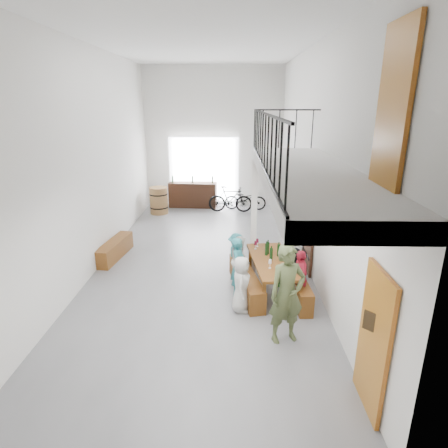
{
  "coord_description": "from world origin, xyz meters",
  "views": [
    {
      "loc": [
        0.76,
        -9.27,
        4.16
      ],
      "look_at": [
        0.57,
        -0.5,
        1.28
      ],
      "focal_mm": 30.0,
      "sensor_mm": 36.0,
      "label": 1
    }
  ],
  "objects_px": {
    "host_standing": "(287,294)",
    "serving_counter": "(193,195)",
    "side_bench": "(115,249)",
    "bench_inner": "(246,281)",
    "oak_barrel": "(159,200)",
    "tasting_table": "(272,263)",
    "bicycle_near": "(245,199)"
  },
  "relations": [
    {
      "from": "serving_counter",
      "to": "bicycle_near",
      "type": "height_order",
      "value": "serving_counter"
    },
    {
      "from": "host_standing",
      "to": "bicycle_near",
      "type": "xyz_separation_m",
      "value": [
        -0.45,
        8.66,
        -0.49
      ]
    },
    {
      "from": "host_standing",
      "to": "bicycle_near",
      "type": "relative_size",
      "value": 1.11
    },
    {
      "from": "oak_barrel",
      "to": "host_standing",
      "type": "relative_size",
      "value": 0.56
    },
    {
      "from": "tasting_table",
      "to": "oak_barrel",
      "type": "height_order",
      "value": "oak_barrel"
    },
    {
      "from": "side_bench",
      "to": "bench_inner",
      "type": "bearing_deg",
      "value": -27.69
    },
    {
      "from": "serving_counter",
      "to": "host_standing",
      "type": "distance_m",
      "value": 9.39
    },
    {
      "from": "serving_counter",
      "to": "bicycle_near",
      "type": "bearing_deg",
      "value": -5.9
    },
    {
      "from": "tasting_table",
      "to": "side_bench",
      "type": "relative_size",
      "value": 1.25
    },
    {
      "from": "oak_barrel",
      "to": "host_standing",
      "type": "bearing_deg",
      "value": -64.66
    },
    {
      "from": "side_bench",
      "to": "host_standing",
      "type": "bearing_deg",
      "value": -41.08
    },
    {
      "from": "host_standing",
      "to": "side_bench",
      "type": "bearing_deg",
      "value": 120.1
    },
    {
      "from": "bench_inner",
      "to": "serving_counter",
      "type": "xyz_separation_m",
      "value": [
        -1.94,
        7.21,
        0.26
      ]
    },
    {
      "from": "bench_inner",
      "to": "bicycle_near",
      "type": "xyz_separation_m",
      "value": [
        0.2,
        6.85,
        0.19
      ]
    },
    {
      "from": "oak_barrel",
      "to": "tasting_table",
      "type": "bearing_deg",
      "value": -59.0
    },
    {
      "from": "bench_inner",
      "to": "host_standing",
      "type": "distance_m",
      "value": 2.04
    },
    {
      "from": "tasting_table",
      "to": "oak_barrel",
      "type": "bearing_deg",
      "value": 114.52
    },
    {
      "from": "host_standing",
      "to": "serving_counter",
      "type": "bearing_deg",
      "value": 87.19
    },
    {
      "from": "tasting_table",
      "to": "bicycle_near",
      "type": "relative_size",
      "value": 1.31
    },
    {
      "from": "host_standing",
      "to": "bench_inner",
      "type": "bearing_deg",
      "value": 90.95
    },
    {
      "from": "side_bench",
      "to": "serving_counter",
      "type": "relative_size",
      "value": 0.9
    },
    {
      "from": "tasting_table",
      "to": "serving_counter",
      "type": "distance_m",
      "value": 7.64
    },
    {
      "from": "oak_barrel",
      "to": "bench_inner",
      "type": "bearing_deg",
      "value": -63.12
    },
    {
      "from": "serving_counter",
      "to": "host_standing",
      "type": "bearing_deg",
      "value": -70.38
    },
    {
      "from": "oak_barrel",
      "to": "bicycle_near",
      "type": "distance_m",
      "value": 3.42
    },
    {
      "from": "tasting_table",
      "to": "host_standing",
      "type": "xyz_separation_m",
      "value": [
        0.06,
        -1.81,
        0.22
      ]
    },
    {
      "from": "side_bench",
      "to": "host_standing",
      "type": "xyz_separation_m",
      "value": [
        4.24,
        -3.7,
        0.68
      ]
    },
    {
      "from": "oak_barrel",
      "to": "bicycle_near",
      "type": "height_order",
      "value": "oak_barrel"
    },
    {
      "from": "host_standing",
      "to": "bicycle_near",
      "type": "bearing_deg",
      "value": 74.18
    },
    {
      "from": "tasting_table",
      "to": "oak_barrel",
      "type": "relative_size",
      "value": 2.1
    },
    {
      "from": "tasting_table",
      "to": "bench_inner",
      "type": "xyz_separation_m",
      "value": [
        -0.59,
        0.0,
        -0.46
      ]
    },
    {
      "from": "host_standing",
      "to": "bicycle_near",
      "type": "distance_m",
      "value": 8.69
    }
  ]
}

